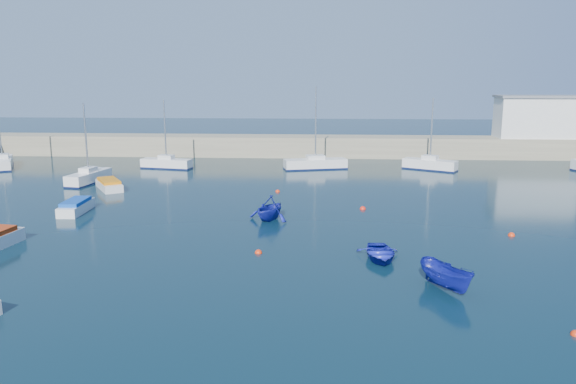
# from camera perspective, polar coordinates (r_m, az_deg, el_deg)

# --- Properties ---
(ground) EXTENTS (220.00, 220.00, 0.00)m
(ground) POSITION_cam_1_polar(r_m,az_deg,el_deg) (28.76, -2.36, -9.39)
(ground) COLOR black
(ground) RESTS_ON ground
(back_wall) EXTENTS (96.00, 4.50, 2.60)m
(back_wall) POSITION_cam_1_polar(r_m,az_deg,el_deg) (73.29, 1.19, 4.68)
(back_wall) COLOR gray
(back_wall) RESTS_ON ground
(harbor_office) EXTENTS (10.00, 4.00, 5.00)m
(harbor_office) POSITION_cam_1_polar(r_m,az_deg,el_deg) (77.80, 24.05, 6.90)
(harbor_office) COLOR silver
(harbor_office) RESTS_ON back_wall
(sailboat_3) EXTENTS (2.64, 6.00, 7.78)m
(sailboat_3) POSITION_cam_1_polar(r_m,az_deg,el_deg) (58.29, -19.59, 1.47)
(sailboat_3) COLOR silver
(sailboat_3) RESTS_ON ground
(sailboat_4) EXTENTS (4.85, 7.01, 9.04)m
(sailboat_4) POSITION_cam_1_polar(r_m,az_deg,el_deg) (71.99, -27.00, 2.72)
(sailboat_4) COLOR silver
(sailboat_4) RESTS_ON ground
(sailboat_5) EXTENTS (5.94, 2.64, 7.68)m
(sailboat_5) POSITION_cam_1_polar(r_m,az_deg,el_deg) (65.10, -12.24, 2.90)
(sailboat_5) COLOR silver
(sailboat_5) RESTS_ON ground
(sailboat_6) EXTENTS (7.28, 3.66, 9.18)m
(sailboat_6) POSITION_cam_1_polar(r_m,az_deg,el_deg) (63.35, 2.79, 2.92)
(sailboat_6) COLOR silver
(sailboat_6) RESTS_ON ground
(sailboat_7) EXTENTS (5.95, 4.31, 7.92)m
(sailboat_7) POSITION_cam_1_polar(r_m,az_deg,el_deg) (64.62, 14.21, 2.77)
(sailboat_7) COLOR silver
(sailboat_7) RESTS_ON ground
(motorboat_1) EXTENTS (1.56, 4.13, 1.00)m
(motorboat_1) POSITION_cam_1_polar(r_m,az_deg,el_deg) (46.13, -20.74, -1.39)
(motorboat_1) COLOR silver
(motorboat_1) RESTS_ON ground
(motorboat_2) EXTENTS (3.80, 4.73, 0.94)m
(motorboat_2) POSITION_cam_1_polar(r_m,az_deg,el_deg) (54.54, -17.72, 0.73)
(motorboat_2) COLOR silver
(motorboat_2) RESTS_ON ground
(dinghy_center) EXTENTS (2.64, 3.59, 0.72)m
(dinghy_center) POSITION_cam_1_polar(r_m,az_deg,el_deg) (32.79, 9.33, -6.17)
(dinghy_center) COLOR #161E99
(dinghy_center) RESTS_ON ground
(dinghy_left) EXTENTS (4.12, 4.36, 1.82)m
(dinghy_left) POSITION_cam_1_polar(r_m,az_deg,el_deg) (40.87, -1.90, -1.62)
(dinghy_left) COLOR #161E99
(dinghy_left) RESTS_ON ground
(dinghy_right) EXTENTS (2.85, 3.72, 1.36)m
(dinghy_right) POSITION_cam_1_polar(r_m,az_deg,el_deg) (28.91, 15.80, -8.29)
(dinghy_right) COLOR #161E99
(dinghy_right) RESTS_ON ground
(buoy_0) EXTENTS (0.44, 0.44, 0.44)m
(buoy_0) POSITION_cam_1_polar(r_m,az_deg,el_deg) (33.63, -3.02, -6.21)
(buoy_0) COLOR red
(buoy_0) RESTS_ON ground
(buoy_1) EXTENTS (0.48, 0.48, 0.48)m
(buoy_1) POSITION_cam_1_polar(r_m,az_deg,el_deg) (44.69, 7.61, -1.74)
(buoy_1) COLOR red
(buoy_1) RESTS_ON ground
(buoy_2) EXTENTS (0.46, 0.46, 0.46)m
(buoy_2) POSITION_cam_1_polar(r_m,az_deg,el_deg) (39.91, 21.75, -4.15)
(buoy_2) COLOR red
(buoy_2) RESTS_ON ground
(buoy_3) EXTENTS (0.41, 0.41, 0.41)m
(buoy_3) POSITION_cam_1_polar(r_m,az_deg,el_deg) (50.85, -1.06, 0.02)
(buoy_3) COLOR red
(buoy_3) RESTS_ON ground
(buoy_5) EXTENTS (0.42, 0.42, 0.42)m
(buoy_5) POSITION_cam_1_polar(r_m,az_deg,el_deg) (26.35, 27.18, -12.80)
(buoy_5) COLOR red
(buoy_5) RESTS_ON ground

